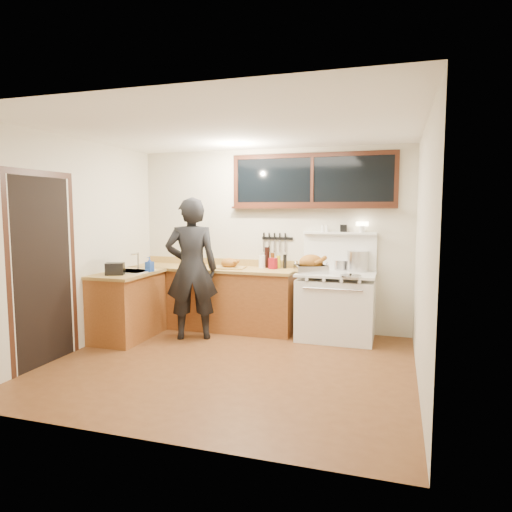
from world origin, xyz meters
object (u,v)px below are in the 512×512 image
(roast_turkey, at_px, (311,265))
(vintage_stove, at_px, (336,305))
(man, at_px, (192,269))
(cutting_board, at_px, (229,265))

(roast_turkey, bearing_deg, vintage_stove, 16.55)
(man, xyz_separation_m, cutting_board, (0.34, 0.53, 0.01))
(vintage_stove, distance_m, roast_turkey, 0.63)
(man, distance_m, cutting_board, 0.63)
(vintage_stove, xyz_separation_m, cutting_board, (-1.52, -0.01, 0.49))
(vintage_stove, xyz_separation_m, man, (-1.86, -0.54, 0.48))
(man, distance_m, roast_turkey, 1.60)
(vintage_stove, xyz_separation_m, roast_turkey, (-0.32, -0.10, 0.53))
(cutting_board, relative_size, roast_turkey, 0.94)
(vintage_stove, relative_size, roast_turkey, 3.12)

